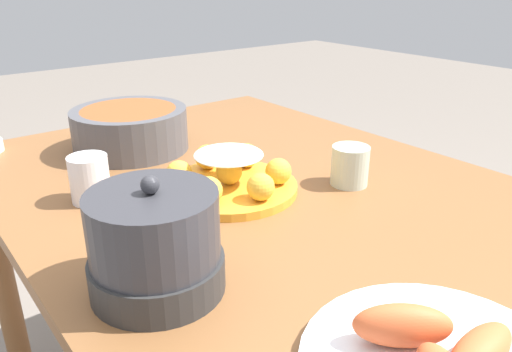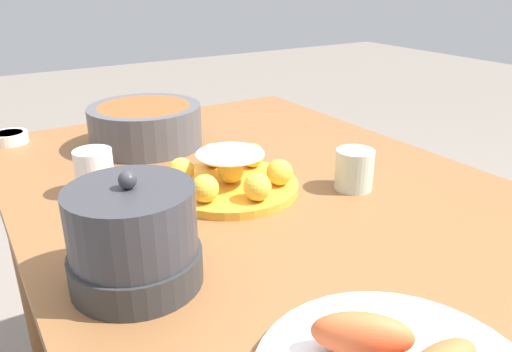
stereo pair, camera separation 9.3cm
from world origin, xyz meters
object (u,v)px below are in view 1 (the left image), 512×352
Objects in this scene: dining_table at (282,247)px; serving_bowl at (130,128)px; cake_plate at (229,177)px; cup_near at (350,166)px; warming_pot at (155,244)px; cup_far at (90,179)px.

serving_bowl reaches higher than dining_table.
dining_table is 5.36× the size of cake_plate.
dining_table is 0.21m from cup_near.
cake_plate is 1.47× the size of warming_pot.
dining_table is 5.27× the size of serving_bowl.
cup_near is (-0.12, -0.21, 0.01)m from cake_plate.
cup_far is 0.49× the size of warming_pot.
cup_far is (0.12, 0.23, 0.01)m from cake_plate.
dining_table is 7.85× the size of warming_pot.
cup_far is 0.33m from warming_pot.
serving_bowl is (0.34, 0.04, 0.02)m from cake_plate.
serving_bowl is at bearing -21.67° from warming_pot.
serving_bowl is 0.29m from cup_far.
cup_far is at bearing 61.39° from cake_plate.
dining_table is 0.37m from warming_pot.
cake_plate is 0.26m from cup_far.
cup_near is 0.44× the size of warming_pot.
serving_bowl is 0.53m from cup_near.
cake_plate reaches higher than dining_table.
cup_far is at bearing 140.33° from serving_bowl.
warming_pot is at bearing 100.13° from cup_near.
dining_table is at bearing 80.88° from cup_near.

